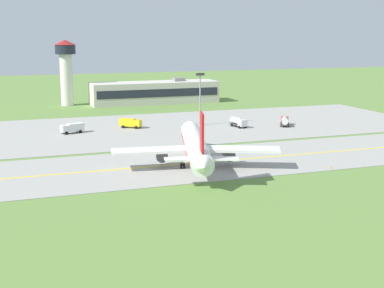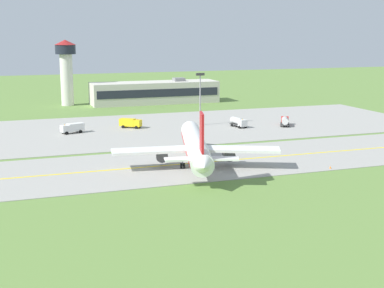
% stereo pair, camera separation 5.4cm
% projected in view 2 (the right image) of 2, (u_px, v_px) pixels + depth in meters
% --- Properties ---
extents(ground_plane, '(500.00, 500.00, 0.00)m').
position_uv_depth(ground_plane, '(197.00, 163.00, 108.41)').
color(ground_plane, olive).
extents(taxiway_strip, '(240.00, 28.00, 0.10)m').
position_uv_depth(taxiway_strip, '(197.00, 163.00, 108.40)').
color(taxiway_strip, '#9E9B93').
rests_on(taxiway_strip, ground).
extents(apron_pad, '(140.00, 52.00, 0.10)m').
position_uv_depth(apron_pad, '(179.00, 127.00, 150.47)').
color(apron_pad, '#9E9B93').
rests_on(apron_pad, ground).
extents(taxiway_centreline, '(220.00, 0.60, 0.01)m').
position_uv_depth(taxiway_centreline, '(197.00, 163.00, 108.39)').
color(taxiway_centreline, yellow).
rests_on(taxiway_centreline, taxiway_strip).
extents(airplane_lead, '(31.96, 39.01, 12.70)m').
position_uv_depth(airplane_lead, '(196.00, 146.00, 104.99)').
color(airplane_lead, white).
rests_on(airplane_lead, ground).
extents(service_truck_baggage, '(3.03, 6.24, 2.65)m').
position_uv_depth(service_truck_baggage, '(238.00, 122.00, 149.33)').
color(service_truck_baggage, silver).
rests_on(service_truck_baggage, ground).
extents(service_truck_fuel, '(6.03, 5.24, 2.60)m').
position_uv_depth(service_truck_fuel, '(130.00, 123.00, 148.01)').
color(service_truck_fuel, yellow).
rests_on(service_truck_fuel, ground).
extents(service_truck_catering, '(4.61, 6.26, 2.65)m').
position_uv_depth(service_truck_catering, '(285.00, 121.00, 151.14)').
color(service_truck_catering, red).
rests_on(service_truck_catering, ground).
extents(service_truck_pushback, '(6.34, 3.84, 2.60)m').
position_uv_depth(service_truck_pushback, '(73.00, 128.00, 140.19)').
color(service_truck_pushback, silver).
rests_on(service_truck_pushback, ground).
extents(terminal_building, '(46.74, 12.24, 9.10)m').
position_uv_depth(terminal_building, '(155.00, 92.00, 200.23)').
color(terminal_building, beige).
rests_on(terminal_building, ground).
extents(control_tower, '(7.60, 7.60, 23.20)m').
position_uv_depth(control_tower, '(66.00, 66.00, 192.27)').
color(control_tower, silver).
rests_on(control_tower, ground).
extents(apron_light_mast, '(2.40, 0.50, 14.70)m').
position_uv_depth(apron_light_mast, '(200.00, 92.00, 150.76)').
color(apron_light_mast, gray).
rests_on(apron_light_mast, ground).
extents(traffic_cone_near_edge, '(0.44, 0.44, 0.60)m').
position_uv_depth(traffic_cone_near_edge, '(330.00, 167.00, 103.91)').
color(traffic_cone_near_edge, orange).
rests_on(traffic_cone_near_edge, ground).
extents(traffic_cone_mid_edge, '(0.44, 0.44, 0.60)m').
position_uv_depth(traffic_cone_mid_edge, '(166.00, 151.00, 117.89)').
color(traffic_cone_mid_edge, orange).
rests_on(traffic_cone_mid_edge, ground).
extents(traffic_cone_far_edge, '(0.44, 0.44, 0.60)m').
position_uv_depth(traffic_cone_far_edge, '(156.00, 151.00, 117.95)').
color(traffic_cone_far_edge, orange).
rests_on(traffic_cone_far_edge, ground).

